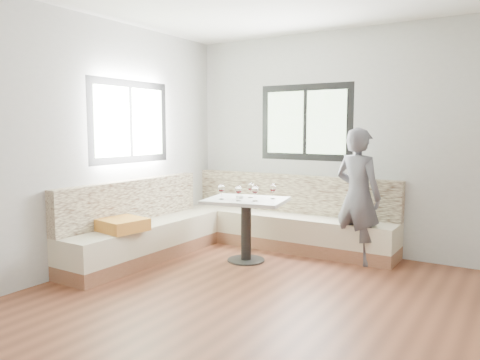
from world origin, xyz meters
name	(u,v)px	position (x,y,z in m)	size (l,w,h in m)	color
room	(275,149)	(-0.08, 0.08, 1.41)	(5.01, 5.01, 2.81)	brown
banquette	(225,227)	(-1.59, 1.62, 0.33)	(2.90, 2.80, 0.95)	#9A6446
table	(246,215)	(-1.16, 1.42, 0.56)	(1.04, 0.88, 0.75)	black
person	(358,196)	(-0.03, 2.05, 0.79)	(0.58, 0.38, 1.58)	#4F4E55
olive_ramekin	(240,197)	(-1.24, 1.40, 0.77)	(0.09, 0.09, 0.04)	white
wine_glass_a	(221,189)	(-1.39, 1.24, 0.87)	(0.08, 0.08, 0.18)	white
wine_glass_b	(238,190)	(-1.15, 1.24, 0.87)	(0.08, 0.08, 0.18)	white
wine_glass_c	(255,190)	(-0.98, 1.32, 0.87)	(0.08, 0.08, 0.18)	white
wine_glass_d	(251,187)	(-1.16, 1.52, 0.87)	(0.08, 0.08, 0.18)	white
wine_glass_e	(273,188)	(-0.89, 1.58, 0.87)	(0.08, 0.08, 0.18)	white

